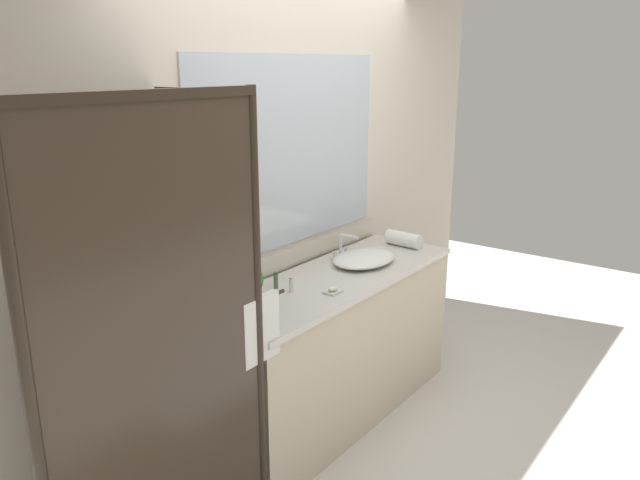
{
  "coord_description": "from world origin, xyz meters",
  "views": [
    {
      "loc": [
        -2.74,
        -1.94,
        2.08
      ],
      "look_at": [
        -0.15,
        0.0,
        1.15
      ],
      "focal_mm": 34.66,
      "sensor_mm": 36.0,
      "label": 1
    }
  ],
  "objects_px": {
    "rolled_towel_near_edge": "(404,239)",
    "faucet": "(342,250)",
    "potted_plant": "(244,281)",
    "amenity_bottle_lotion": "(291,285)",
    "sink_basin": "(364,258)",
    "soap_dish": "(333,290)",
    "amenity_bottle_conditioner": "(276,281)"
  },
  "relations": [
    {
      "from": "potted_plant",
      "to": "amenity_bottle_lotion",
      "type": "relative_size",
      "value": 2.64
    },
    {
      "from": "amenity_bottle_lotion",
      "to": "amenity_bottle_conditioner",
      "type": "xyz_separation_m",
      "value": [
        -0.01,
        0.1,
        0.0
      ]
    },
    {
      "from": "sink_basin",
      "to": "potted_plant",
      "type": "bearing_deg",
      "value": 172.25
    },
    {
      "from": "soap_dish",
      "to": "amenity_bottle_lotion",
      "type": "bearing_deg",
      "value": 123.35
    },
    {
      "from": "sink_basin",
      "to": "potted_plant",
      "type": "distance_m",
      "value": 0.93
    },
    {
      "from": "potted_plant",
      "to": "sink_basin",
      "type": "bearing_deg",
      "value": -7.75
    },
    {
      "from": "potted_plant",
      "to": "rolled_towel_near_edge",
      "type": "xyz_separation_m",
      "value": [
        1.38,
        -0.14,
        -0.07
      ]
    },
    {
      "from": "sink_basin",
      "to": "soap_dish",
      "type": "distance_m",
      "value": 0.55
    },
    {
      "from": "sink_basin",
      "to": "rolled_towel_near_edge",
      "type": "distance_m",
      "value": 0.46
    },
    {
      "from": "rolled_towel_near_edge",
      "to": "faucet",
      "type": "bearing_deg",
      "value": 158.91
    },
    {
      "from": "soap_dish",
      "to": "amenity_bottle_conditioner",
      "type": "bearing_deg",
      "value": 113.82
    },
    {
      "from": "amenity_bottle_lotion",
      "to": "amenity_bottle_conditioner",
      "type": "relative_size",
      "value": 0.9
    },
    {
      "from": "soap_dish",
      "to": "amenity_bottle_lotion",
      "type": "xyz_separation_m",
      "value": [
        -0.12,
        0.19,
        0.03
      ]
    },
    {
      "from": "sink_basin",
      "to": "rolled_towel_near_edge",
      "type": "height_order",
      "value": "rolled_towel_near_edge"
    },
    {
      "from": "potted_plant",
      "to": "soap_dish",
      "type": "height_order",
      "value": "potted_plant"
    },
    {
      "from": "sink_basin",
      "to": "soap_dish",
      "type": "bearing_deg",
      "value": -164.6
    },
    {
      "from": "potted_plant",
      "to": "soap_dish",
      "type": "relative_size",
      "value": 2.2
    },
    {
      "from": "potted_plant",
      "to": "amenity_bottle_conditioner",
      "type": "xyz_separation_m",
      "value": [
        0.27,
        0.02,
        -0.08
      ]
    },
    {
      "from": "sink_basin",
      "to": "soap_dish",
      "type": "height_order",
      "value": "sink_basin"
    },
    {
      "from": "sink_basin",
      "to": "amenity_bottle_conditioner",
      "type": "xyz_separation_m",
      "value": [
        -0.65,
        0.15,
        0.01
      ]
    },
    {
      "from": "sink_basin",
      "to": "amenity_bottle_lotion",
      "type": "bearing_deg",
      "value": 176.26
    },
    {
      "from": "soap_dish",
      "to": "faucet",
      "type": "bearing_deg",
      "value": 30.47
    },
    {
      "from": "amenity_bottle_conditioner",
      "to": "amenity_bottle_lotion",
      "type": "bearing_deg",
      "value": -87.1
    },
    {
      "from": "amenity_bottle_lotion",
      "to": "amenity_bottle_conditioner",
      "type": "distance_m",
      "value": 0.1
    },
    {
      "from": "faucet",
      "to": "rolled_towel_near_edge",
      "type": "xyz_separation_m",
      "value": [
        0.46,
        -0.18,
        -0.01
      ]
    },
    {
      "from": "faucet",
      "to": "sink_basin",
      "type": "bearing_deg",
      "value": -90.0
    },
    {
      "from": "soap_dish",
      "to": "amenity_bottle_conditioner",
      "type": "relative_size",
      "value": 1.08
    },
    {
      "from": "faucet",
      "to": "amenity_bottle_conditioner",
      "type": "height_order",
      "value": "faucet"
    },
    {
      "from": "potted_plant",
      "to": "amenity_bottle_lotion",
      "type": "xyz_separation_m",
      "value": [
        0.27,
        -0.08,
        -0.08
      ]
    },
    {
      "from": "sink_basin",
      "to": "faucet",
      "type": "distance_m",
      "value": 0.17
    },
    {
      "from": "sink_basin",
      "to": "rolled_towel_near_edge",
      "type": "bearing_deg",
      "value": -1.79
    },
    {
      "from": "potted_plant",
      "to": "amenity_bottle_lotion",
      "type": "distance_m",
      "value": 0.3
    }
  ]
}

